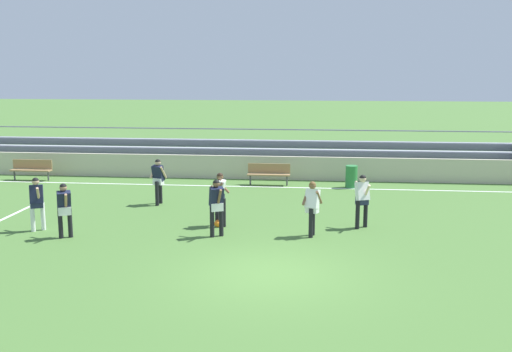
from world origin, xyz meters
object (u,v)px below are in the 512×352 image
object	(u,v)px
bench_far_left	(32,168)
player_white_wide_left	(362,197)
player_dark_dropping_back	(64,206)
bleacher_stand	(241,155)
bench_far_right	(269,172)
player_white_deep_cover	(312,204)
trash_bin	(351,177)
soccer_ball	(218,224)
player_white_pressing_high	(220,195)
player_dark_wide_right	(37,199)
player_dark_on_ball	(216,203)
player_dark_trailing_run	(158,178)

from	to	relation	value
bench_far_left	player_white_wide_left	size ratio (longest dim) A/B	1.08
player_white_wide_left	player_dark_dropping_back	bearing A→B (deg)	-166.91
bleacher_stand	bench_far_right	xyz separation A→B (m)	(1.64, -3.54, -0.21)
bench_far_right	player_white_deep_cover	size ratio (longest dim) A/B	1.10
trash_bin	bench_far_right	bearing A→B (deg)	176.29
bleacher_stand	soccer_ball	world-z (taller)	bleacher_stand
bench_far_right	player_white_pressing_high	bearing A→B (deg)	-97.78
player_white_wide_left	player_dark_wide_right	distance (m)	9.88
trash_bin	player_dark_dropping_back	distance (m)	12.07
bleacher_stand	player_dark_dropping_back	bearing A→B (deg)	-106.34
soccer_ball	player_dark_on_ball	bearing A→B (deg)	-81.60
player_white_pressing_high	player_dark_trailing_run	size ratio (longest dim) A/B	1.02
player_dark_wide_right	player_white_deep_cover	distance (m)	8.28
soccer_ball	player_white_deep_cover	bearing A→B (deg)	-14.04
player_dark_dropping_back	player_white_pressing_high	bearing A→B (deg)	22.58
player_white_deep_cover	soccer_ball	bearing A→B (deg)	165.96
player_white_deep_cover	player_white_wide_left	bearing A→B (deg)	35.98
player_white_wide_left	soccer_ball	bearing A→B (deg)	-175.28
player_dark_on_ball	player_white_pressing_high	world-z (taller)	player_dark_on_ball
player_dark_wide_right	player_white_deep_cover	bearing A→B (deg)	1.79
player_dark_on_ball	player_white_pressing_high	distance (m)	1.18
player_white_pressing_high	bleacher_stand	bearing A→B (deg)	93.87
bench_far_left	player_dark_trailing_run	size ratio (longest dim) A/B	1.08
bench_far_left	player_white_deep_cover	xyz separation A→B (m)	(12.45, -7.71, 0.43)
player_white_pressing_high	player_dark_dropping_back	size ratio (longest dim) A/B	1.05
trash_bin	player_dark_on_ball	distance (m)	8.92
player_dark_trailing_run	bench_far_right	bearing A→B (deg)	48.38
player_white_pressing_high	player_dark_trailing_run	xyz separation A→B (m)	(-2.72, 2.73, -0.02)
player_white_wide_left	player_dark_trailing_run	bearing A→B (deg)	160.58
player_white_wide_left	bench_far_right	bearing A→B (deg)	117.46
bleacher_stand	player_dark_on_ball	xyz separation A→B (m)	(0.79, -11.56, 0.26)
bench_far_right	bleacher_stand	bearing A→B (deg)	114.84
bleacher_stand	player_dark_trailing_run	bearing A→B (deg)	-104.75
bleacher_stand	player_dark_on_ball	world-z (taller)	bleacher_stand
player_dark_on_ball	player_white_pressing_high	size ratio (longest dim) A/B	1.01
bench_far_right	player_dark_dropping_back	bearing A→B (deg)	-121.11
player_dark_on_ball	player_white_deep_cover	xyz separation A→B (m)	(2.77, 0.31, -0.04)
bench_far_left	bench_far_right	size ratio (longest dim) A/B	1.00
player_dark_dropping_back	player_dark_wide_right	xyz separation A→B (m)	(-1.15, 0.65, 0.02)
player_dark_wide_right	trash_bin	bearing A→B (deg)	38.30
bench_far_left	player_white_wide_left	xyz separation A→B (m)	(13.96, -6.61, 0.45)
player_dark_on_ball	trash_bin	bearing A→B (deg)	61.11
player_white_pressing_high	player_white_deep_cover	size ratio (longest dim) A/B	1.03
bench_far_right	player_white_deep_cover	distance (m)	7.96
player_dark_trailing_run	player_white_wide_left	world-z (taller)	player_white_wide_left
bleacher_stand	player_dark_dropping_back	xyz separation A→B (m)	(-3.56, -12.16, 0.19)
bleacher_stand	player_dark_dropping_back	distance (m)	12.67
bench_far_left	player_dark_wide_right	size ratio (longest dim) A/B	1.10
player_dark_on_ball	bench_far_left	bearing A→B (deg)	140.34
player_dark_on_ball	player_dark_trailing_run	world-z (taller)	player_dark_on_ball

